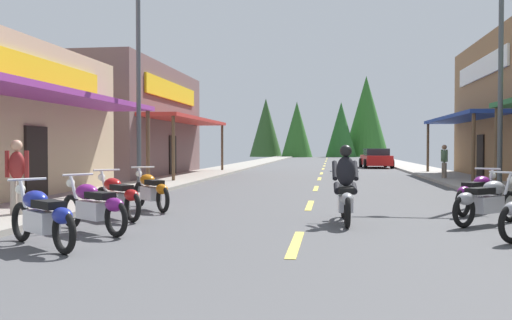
{
  "coord_description": "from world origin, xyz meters",
  "views": [
    {
      "loc": [
        0.55,
        -1.03,
        1.54
      ],
      "look_at": [
        -3.15,
        25.86,
        0.87
      ],
      "focal_mm": 38.49,
      "sensor_mm": 36.0,
      "label": 1
    }
  ],
  "objects_px": {
    "motorcycle_parked_left_2": "(117,196)",
    "streetlamp_right": "(490,56)",
    "motorcycle_parked_right_4": "(477,193)",
    "motorcycle_parked_left_0": "(42,216)",
    "pedestrian_waiting": "(17,174)",
    "motorcycle_parked_right_3": "(487,200)",
    "motorcycle_parked_left_1": "(93,205)",
    "streetlamp_left": "(148,55)",
    "pedestrian_browsing": "(444,160)",
    "rider_cruising_lead": "(345,191)",
    "motorcycle_parked_left_3": "(151,190)",
    "parked_car_curbside": "(376,158)"
  },
  "relations": [
    {
      "from": "motorcycle_parked_left_2",
      "to": "pedestrian_waiting",
      "type": "xyz_separation_m",
      "value": [
        -2.01,
        -0.45,
        0.48
      ]
    },
    {
      "from": "motorcycle_parked_left_3",
      "to": "pedestrian_browsing",
      "type": "relative_size",
      "value": 1.05
    },
    {
      "from": "streetlamp_right",
      "to": "pedestrian_waiting",
      "type": "distance_m",
      "value": 12.9
    },
    {
      "from": "motorcycle_parked_left_3",
      "to": "pedestrian_waiting",
      "type": "xyz_separation_m",
      "value": [
        -2.19,
        -2.1,
        0.48
      ]
    },
    {
      "from": "pedestrian_browsing",
      "to": "pedestrian_waiting",
      "type": "bearing_deg",
      "value": 38.15
    },
    {
      "from": "motorcycle_parked_right_3",
      "to": "motorcycle_parked_left_0",
      "type": "bearing_deg",
      "value": 163.82
    },
    {
      "from": "motorcycle_parked_right_3",
      "to": "rider_cruising_lead",
      "type": "xyz_separation_m",
      "value": [
        -2.74,
        -0.13,
        0.17
      ]
    },
    {
      "from": "streetlamp_left",
      "to": "motorcycle_parked_right_3",
      "type": "relative_size",
      "value": 4.07
    },
    {
      "from": "pedestrian_browsing",
      "to": "motorcycle_parked_left_1",
      "type": "bearing_deg",
      "value": 46.42
    },
    {
      "from": "motorcycle_parked_right_4",
      "to": "rider_cruising_lead",
      "type": "xyz_separation_m",
      "value": [
        -3.01,
        -1.89,
        0.17
      ]
    },
    {
      "from": "streetlamp_left",
      "to": "motorcycle_parked_left_2",
      "type": "distance_m",
      "value": 6.6
    },
    {
      "from": "motorcycle_parked_right_3",
      "to": "rider_cruising_lead",
      "type": "distance_m",
      "value": 2.75
    },
    {
      "from": "motorcycle_parked_left_0",
      "to": "pedestrian_waiting",
      "type": "xyz_separation_m",
      "value": [
        -2.18,
        2.92,
        0.48
      ]
    },
    {
      "from": "streetlamp_right",
      "to": "rider_cruising_lead",
      "type": "distance_m",
      "value": 7.76
    },
    {
      "from": "motorcycle_parked_right_3",
      "to": "motorcycle_parked_left_0",
      "type": "distance_m",
      "value": 8.13
    },
    {
      "from": "rider_cruising_lead",
      "to": "parked_car_curbside",
      "type": "height_order",
      "value": "rider_cruising_lead"
    },
    {
      "from": "streetlamp_left",
      "to": "motorcycle_parked_right_3",
      "type": "distance_m",
      "value": 10.77
    },
    {
      "from": "motorcycle_parked_right_3",
      "to": "pedestrian_waiting",
      "type": "distance_m",
      "value": 9.57
    },
    {
      "from": "motorcycle_parked_right_4",
      "to": "motorcycle_parked_left_0",
      "type": "height_order",
      "value": "same"
    },
    {
      "from": "streetlamp_right",
      "to": "motorcycle_parked_left_1",
      "type": "distance_m",
      "value": 11.95
    },
    {
      "from": "streetlamp_right",
      "to": "pedestrian_browsing",
      "type": "relative_size",
      "value": 3.94
    },
    {
      "from": "motorcycle_parked_left_0",
      "to": "pedestrian_waiting",
      "type": "height_order",
      "value": "pedestrian_waiting"
    },
    {
      "from": "motorcycle_parked_left_1",
      "to": "parked_car_curbside",
      "type": "height_order",
      "value": "parked_car_curbside"
    },
    {
      "from": "motorcycle_parked_right_3",
      "to": "pedestrian_browsing",
      "type": "relative_size",
      "value": 1.03
    },
    {
      "from": "motorcycle_parked_left_1",
      "to": "rider_cruising_lead",
      "type": "height_order",
      "value": "rider_cruising_lead"
    },
    {
      "from": "motorcycle_parked_left_1",
      "to": "motorcycle_parked_left_2",
      "type": "xyz_separation_m",
      "value": [
        -0.32,
        1.87,
        0.0
      ]
    },
    {
      "from": "motorcycle_parked_left_2",
      "to": "motorcycle_parked_left_3",
      "type": "xyz_separation_m",
      "value": [
        0.19,
        1.65,
        0.0
      ]
    },
    {
      "from": "motorcycle_parked_left_0",
      "to": "parked_car_curbside",
      "type": "relative_size",
      "value": 0.4
    },
    {
      "from": "streetlamp_right",
      "to": "pedestrian_browsing",
      "type": "bearing_deg",
      "value": 86.53
    },
    {
      "from": "streetlamp_right",
      "to": "rider_cruising_lead",
      "type": "bearing_deg",
      "value": -127.48
    },
    {
      "from": "streetlamp_left",
      "to": "streetlamp_right",
      "type": "bearing_deg",
      "value": 1.41
    },
    {
      "from": "motorcycle_parked_left_3",
      "to": "pedestrian_waiting",
      "type": "distance_m",
      "value": 3.08
    },
    {
      "from": "motorcycle_parked_right_3",
      "to": "pedestrian_browsing",
      "type": "height_order",
      "value": "pedestrian_browsing"
    },
    {
      "from": "streetlamp_right",
      "to": "rider_cruising_lead",
      "type": "relative_size",
      "value": 2.97
    },
    {
      "from": "motorcycle_parked_right_4",
      "to": "motorcycle_parked_left_2",
      "type": "xyz_separation_m",
      "value": [
        -7.8,
        -1.86,
        0.0
      ]
    },
    {
      "from": "motorcycle_parked_left_1",
      "to": "pedestrian_waiting",
      "type": "distance_m",
      "value": 2.76
    },
    {
      "from": "motorcycle_parked_left_1",
      "to": "parked_car_curbside",
      "type": "relative_size",
      "value": 0.41
    },
    {
      "from": "motorcycle_parked_right_4",
      "to": "motorcycle_parked_left_1",
      "type": "xyz_separation_m",
      "value": [
        -7.48,
        -3.73,
        0.0
      ]
    },
    {
      "from": "motorcycle_parked_right_3",
      "to": "motorcycle_parked_left_2",
      "type": "distance_m",
      "value": 7.53
    },
    {
      "from": "motorcycle_parked_left_0",
      "to": "streetlamp_left",
      "type": "bearing_deg",
      "value": -44.28
    },
    {
      "from": "motorcycle_parked_left_2",
      "to": "streetlamp_right",
      "type": "bearing_deg",
      "value": -105.38
    },
    {
      "from": "pedestrian_waiting",
      "to": "parked_car_curbside",
      "type": "height_order",
      "value": "pedestrian_waiting"
    },
    {
      "from": "motorcycle_parked_right_4",
      "to": "streetlamp_right",
      "type": "bearing_deg",
      "value": 19.49
    },
    {
      "from": "motorcycle_parked_left_0",
      "to": "motorcycle_parked_left_1",
      "type": "xyz_separation_m",
      "value": [
        0.14,
        1.5,
        0.0
      ]
    },
    {
      "from": "motorcycle_parked_right_4",
      "to": "motorcycle_parked_left_2",
      "type": "bearing_deg",
      "value": 141.43
    },
    {
      "from": "motorcycle_parked_left_2",
      "to": "pedestrian_waiting",
      "type": "height_order",
      "value": "pedestrian_waiting"
    },
    {
      "from": "motorcycle_parked_right_3",
      "to": "motorcycle_parked_left_1",
      "type": "height_order",
      "value": "same"
    },
    {
      "from": "motorcycle_parked_left_1",
      "to": "streetlamp_left",
      "type": "bearing_deg",
      "value": -43.44
    },
    {
      "from": "motorcycle_parked_left_1",
      "to": "motorcycle_parked_left_2",
      "type": "distance_m",
      "value": 1.9
    },
    {
      "from": "motorcycle_parked_left_1",
      "to": "pedestrian_waiting",
      "type": "xyz_separation_m",
      "value": [
        -2.32,
        1.42,
        0.48
      ]
    }
  ]
}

